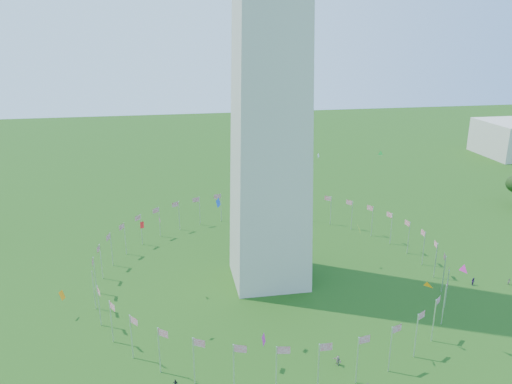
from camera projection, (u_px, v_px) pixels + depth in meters
flag_ring at (269, 261)px, 119.07m from camera, size 80.24×80.24×9.00m
kites_aloft at (368, 258)px, 90.83m from camera, size 99.57×75.10×41.36m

